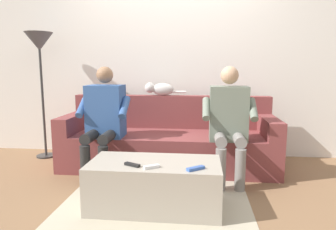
# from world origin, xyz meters

# --- Properties ---
(ground_plane) EXTENTS (8.00, 8.00, 0.00)m
(ground_plane) POSITION_xyz_m (0.00, 0.60, 0.00)
(ground_plane) COLOR #846042
(back_wall) EXTENTS (5.17, 0.06, 2.55)m
(back_wall) POSITION_xyz_m (0.00, -0.68, 1.27)
(back_wall) COLOR silver
(back_wall) RESTS_ON ground
(couch) EXTENTS (2.41, 0.80, 0.81)m
(couch) POSITION_xyz_m (0.00, -0.12, 0.27)
(couch) COLOR brown
(couch) RESTS_ON ground
(coffee_table) EXTENTS (1.06, 0.52, 0.39)m
(coffee_table) POSITION_xyz_m (0.00, 0.97, 0.19)
(coffee_table) COLOR #A89E8E
(coffee_table) RESTS_ON ground
(person_left_seated) EXTENTS (0.53, 0.53, 1.16)m
(person_left_seated) POSITION_xyz_m (-0.65, 0.26, 0.64)
(person_left_seated) COLOR slate
(person_left_seated) RESTS_ON ground
(person_right_seated) EXTENTS (0.53, 0.61, 1.16)m
(person_right_seated) POSITION_xyz_m (0.65, 0.24, 0.64)
(person_right_seated) COLOR #335693
(person_right_seated) RESTS_ON ground
(cat_on_backrest) EXTENTS (0.51, 0.13, 0.17)m
(cat_on_backrest) POSITION_xyz_m (0.15, -0.40, 0.89)
(cat_on_backrest) COLOR silver
(cat_on_backrest) RESTS_ON couch
(remote_blue) EXTENTS (0.14, 0.12, 0.02)m
(remote_blue) POSITION_xyz_m (-0.33, 1.14, 0.40)
(remote_blue) COLOR #3860B7
(remote_blue) RESTS_ON coffee_table
(remote_black) EXTENTS (0.14, 0.09, 0.02)m
(remote_black) POSITION_xyz_m (0.16, 1.10, 0.40)
(remote_black) COLOR black
(remote_black) RESTS_ON coffee_table
(remote_white) EXTENTS (0.12, 0.10, 0.02)m
(remote_white) POSITION_xyz_m (-0.00, 1.13, 0.40)
(remote_white) COLOR white
(remote_white) RESTS_ON coffee_table
(floor_rug) EXTENTS (1.58, 1.63, 0.01)m
(floor_rug) POSITION_xyz_m (0.00, 0.86, 0.00)
(floor_rug) COLOR #B7AD93
(floor_rug) RESTS_ON ground
(floor_lamp) EXTENTS (0.34, 0.34, 1.58)m
(floor_lamp) POSITION_xyz_m (1.63, -0.32, 1.37)
(floor_lamp) COLOR #2D2D2D
(floor_lamp) RESTS_ON ground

